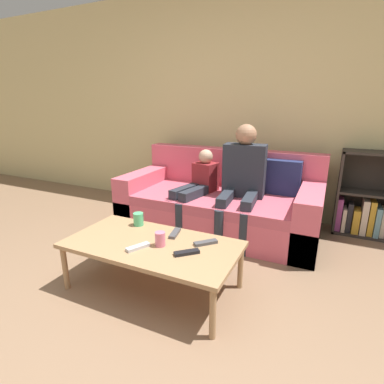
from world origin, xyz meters
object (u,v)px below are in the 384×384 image
tv_remote_0 (206,243)px  cup_far (138,219)px  person_child (196,187)px  couch (221,204)px  coffee_table (152,247)px  cup_near (160,239)px  tv_remote_2 (138,247)px  tv_remote_3 (175,233)px  bookshelf (367,204)px  person_adult (243,174)px  tv_remote_1 (187,253)px

tv_remote_0 → cup_far: bearing=-143.6°
person_child → couch: bearing=49.1°
coffee_table → tv_remote_0: size_ratio=7.95×
coffee_table → cup_near: bearing=-10.5°
tv_remote_0 → tv_remote_2: (-0.39, -0.26, 0.00)m
couch → tv_remote_3: couch is taller
person_child → tv_remote_3: (0.25, -0.94, -0.10)m
couch → tv_remote_0: (0.30, -1.15, 0.11)m
cup_far → tv_remote_0: bearing=-7.5°
bookshelf → coffee_table: bearing=-129.9°
cup_near → tv_remote_0: size_ratio=0.66×
person_adult → cup_near: person_adult is taller
cup_near → tv_remote_2: cup_near is taller
coffee_table → tv_remote_3: bearing=66.4°
tv_remote_0 → tv_remote_1: same height
person_adult → tv_remote_3: (-0.22, -1.01, -0.26)m
person_adult → tv_remote_3: size_ratio=6.41×
tv_remote_1 → tv_remote_0: bearing=119.6°
couch → cup_near: bearing=-88.9°
coffee_table → cup_near: size_ratio=12.09×
tv_remote_1 → tv_remote_3: bearing=179.2°
tv_remote_3 → coffee_table: bearing=-125.1°
cup_far → tv_remote_1: cup_far is taller
couch → tv_remote_2: size_ratio=11.81×
person_adult → tv_remote_2: size_ratio=6.48×
cup_near → person_child: bearing=102.1°
cup_near → tv_remote_1: bearing=-7.5°
couch → cup_near: couch is taller
person_adult → tv_remote_3: person_adult is taller
cup_near → tv_remote_3: size_ratio=0.58×
bookshelf → cup_far: (-1.74, -1.54, 0.10)m
person_adult → cup_near: 1.26m
couch → bookshelf: size_ratio=2.36×
couch → tv_remote_3: size_ratio=11.66×
cup_near → tv_remote_3: bearing=88.8°
tv_remote_0 → coffee_table: bearing=-114.1°
tv_remote_2 → coffee_table: bearing=97.1°
bookshelf → person_adult: (-1.16, -0.56, 0.32)m
cup_near → coffee_table: bearing=169.5°
person_adult → tv_remote_0: (0.05, -1.06, -0.26)m
person_adult → person_child: bearing=-175.8°
coffee_table → tv_remote_3: size_ratio=7.03×
person_child → tv_remote_0: size_ratio=5.46×
cup_near → tv_remote_3: (0.00, 0.20, -0.04)m
tv_remote_0 → cup_near: bearing=-106.4°
bookshelf → cup_far: 2.32m
tv_remote_2 → cup_near: bearing=66.3°
couch → bookshelf: bearing=18.4°
bookshelf → coffee_table: size_ratio=0.70×
tv_remote_0 → tv_remote_2: size_ratio=0.90×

